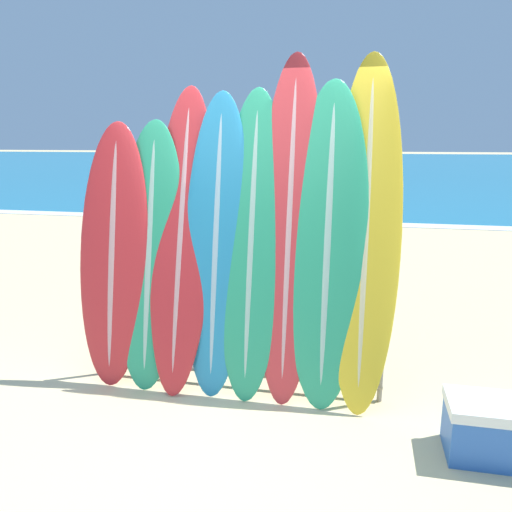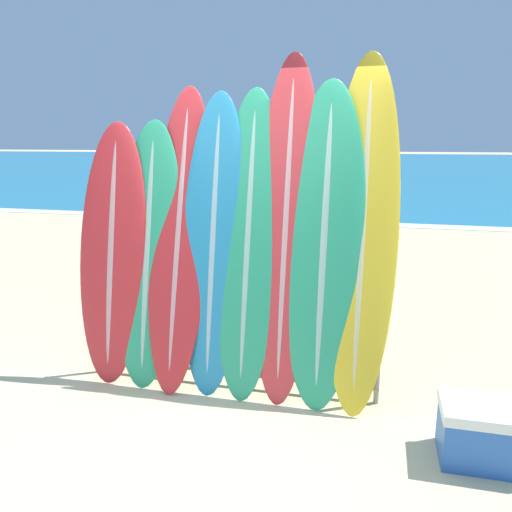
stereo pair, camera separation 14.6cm
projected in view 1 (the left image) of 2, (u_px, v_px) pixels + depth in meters
ground_plane at (201, 428)px, 3.50m from camera, size 160.00×160.00×0.00m
ocean_water at (350, 164)px, 39.99m from camera, size 120.00×60.00×0.01m
surfboard_rack at (235, 331)px, 3.98m from camera, size 2.33×0.04×0.89m
surfboard_slot_0 at (114, 254)px, 4.05m from camera, size 0.60×0.50×2.13m
surfboard_slot_1 at (150, 255)px, 4.00m from camera, size 0.57×0.54×2.14m
surfboard_slot_2 at (182, 239)px, 3.95m from camera, size 0.51×0.75×2.41m
surfboard_slot_3 at (217, 245)px, 3.88m from camera, size 0.52×0.57×2.35m
surfboard_slot_4 at (252, 244)px, 3.83m from camera, size 0.52×0.62×2.38m
surfboard_slot_5 at (289, 229)px, 3.77m from camera, size 0.50×0.65×2.63m
surfboard_slot_6 at (328, 244)px, 3.71m from camera, size 0.60×0.63×2.42m
surfboard_slot_7 at (366, 232)px, 3.67m from camera, size 0.52×0.74×2.62m
person_near_water at (337, 195)px, 10.01m from camera, size 0.22×0.27×1.63m
person_mid_beach at (220, 195)px, 10.15m from camera, size 0.21×0.27×1.59m
cooler_box at (491, 429)px, 3.15m from camera, size 0.55×0.38×0.38m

